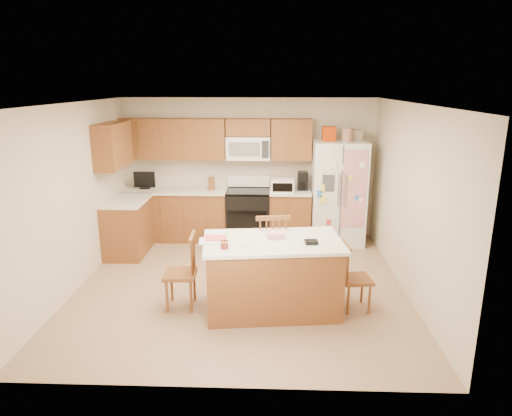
{
  "coord_description": "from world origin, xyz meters",
  "views": [
    {
      "loc": [
        0.43,
        -5.9,
        2.76
      ],
      "look_at": [
        0.2,
        0.35,
        1.03
      ],
      "focal_mm": 32.0,
      "sensor_mm": 36.0,
      "label": 1
    }
  ],
  "objects_px": {
    "refrigerator": "(338,192)",
    "island": "(272,275)",
    "windsor_chair_left": "(182,273)",
    "windsor_chair_back": "(271,253)",
    "stove": "(248,214)",
    "windsor_chair_right": "(354,278)"
  },
  "relations": [
    {
      "from": "island",
      "to": "windsor_chair_right",
      "type": "height_order",
      "value": "island"
    },
    {
      "from": "stove",
      "to": "windsor_chair_back",
      "type": "distance_m",
      "value": 2.07
    },
    {
      "from": "windsor_chair_back",
      "to": "windsor_chair_right",
      "type": "xyz_separation_m",
      "value": [
        1.04,
        -0.56,
        -0.11
      ]
    },
    {
      "from": "windsor_chair_right",
      "to": "windsor_chair_back",
      "type": "bearing_deg",
      "value": 151.73
    },
    {
      "from": "stove",
      "to": "windsor_chair_left",
      "type": "distance_m",
      "value": 2.69
    },
    {
      "from": "island",
      "to": "refrigerator",
      "type": "bearing_deg",
      "value": 66.16
    },
    {
      "from": "refrigerator",
      "to": "windsor_chair_back",
      "type": "relative_size",
      "value": 1.87
    },
    {
      "from": "refrigerator",
      "to": "windsor_chair_right",
      "type": "relative_size",
      "value": 2.35
    },
    {
      "from": "refrigerator",
      "to": "island",
      "type": "height_order",
      "value": "refrigerator"
    },
    {
      "from": "windsor_chair_left",
      "to": "windsor_chair_back",
      "type": "bearing_deg",
      "value": 27.5
    },
    {
      "from": "island",
      "to": "windsor_chair_left",
      "type": "distance_m",
      "value": 1.13
    },
    {
      "from": "island",
      "to": "windsor_chair_left",
      "type": "xyz_separation_m",
      "value": [
        -1.13,
        0.03,
        -0.01
      ]
    },
    {
      "from": "island",
      "to": "windsor_chair_back",
      "type": "distance_m",
      "value": 0.6
    },
    {
      "from": "stove",
      "to": "island",
      "type": "height_order",
      "value": "stove"
    },
    {
      "from": "refrigerator",
      "to": "windsor_chair_back",
      "type": "bearing_deg",
      "value": -120.44
    },
    {
      "from": "stove",
      "to": "refrigerator",
      "type": "distance_m",
      "value": 1.63
    },
    {
      "from": "island",
      "to": "windsor_chair_left",
      "type": "relative_size",
      "value": 1.85
    },
    {
      "from": "refrigerator",
      "to": "stove",
      "type": "bearing_deg",
      "value": 177.7
    },
    {
      "from": "refrigerator",
      "to": "island",
      "type": "relative_size",
      "value": 1.15
    },
    {
      "from": "refrigerator",
      "to": "island",
      "type": "bearing_deg",
      "value": -113.84
    },
    {
      "from": "island",
      "to": "windsor_chair_left",
      "type": "height_order",
      "value": "island"
    },
    {
      "from": "refrigerator",
      "to": "windsor_chair_left",
      "type": "relative_size",
      "value": 2.13
    }
  ]
}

